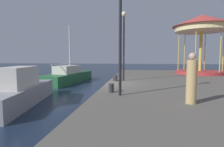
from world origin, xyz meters
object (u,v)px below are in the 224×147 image
at_px(lamp_post_mid_promenade, 124,34).
at_px(bollard_north, 115,78).
at_px(sailboat_green, 68,76).
at_px(carousel, 202,29).
at_px(person_mid_promenade, 191,80).
at_px(lamp_post_near_edge, 120,17).
at_px(motorboat_grey, 19,91).
at_px(bollard_south, 116,78).
at_px(bollard_center, 111,88).

relative_size(lamp_post_mid_promenade, bollard_north, 11.51).
bearing_deg(sailboat_green, carousel, 8.12).
bearing_deg(person_mid_promenade, lamp_post_near_edge, 157.49).
relative_size(motorboat_grey, bollard_south, 15.30).
bearing_deg(motorboat_grey, lamp_post_mid_promenade, 38.84).
xyz_separation_m(motorboat_grey, carousel, (11.97, 10.21, 4.35)).
relative_size(motorboat_grey, bollard_center, 15.30).
height_order(motorboat_grey, bollard_center, motorboat_grey).
distance_m(lamp_post_near_edge, bollard_center, 3.07).
bearing_deg(sailboat_green, bollard_center, -58.29).
xyz_separation_m(sailboat_green, bollard_north, (5.03, -4.43, 0.38)).
height_order(lamp_post_mid_promenade, bollard_south, lamp_post_mid_promenade).
bearing_deg(person_mid_promenade, bollard_south, 119.57).
distance_m(sailboat_green, lamp_post_mid_promenade, 7.88).
bearing_deg(bollard_center, carousel, 55.15).
bearing_deg(carousel, bollard_center, -124.85).
relative_size(lamp_post_near_edge, bollard_north, 11.77).
bearing_deg(bollard_center, lamp_post_mid_promenade, 86.24).
height_order(motorboat_grey, lamp_post_near_edge, lamp_post_near_edge).
height_order(carousel, bollard_north, carousel).
bearing_deg(lamp_post_near_edge, bollard_north, 99.06).
bearing_deg(bollard_north, person_mid_promenade, -60.82).
bearing_deg(lamp_post_near_edge, person_mid_promenade, -22.51).
bearing_deg(motorboat_grey, carousel, 40.48).
relative_size(lamp_post_near_edge, bollard_south, 11.77).
distance_m(motorboat_grey, bollard_center, 4.70).
xyz_separation_m(lamp_post_mid_promenade, person_mid_promenade, (2.68, -5.88, -2.31)).
xyz_separation_m(motorboat_grey, bollard_south, (4.45, 3.73, 0.30)).
distance_m(sailboat_green, person_mid_promenade, 13.27).
relative_size(bollard_center, person_mid_promenade, 0.23).
height_order(bollard_south, person_mid_promenade, person_mid_promenade).
bearing_deg(person_mid_promenade, bollard_north, 119.18).
xyz_separation_m(motorboat_grey, bollard_center, (4.68, -0.25, 0.30)).
height_order(lamp_post_mid_promenade, bollard_center, lamp_post_mid_promenade).
distance_m(carousel, bollard_center, 13.38).
bearing_deg(lamp_post_mid_promenade, bollard_center, -93.76).
relative_size(lamp_post_near_edge, bollard_center, 11.77).
bearing_deg(lamp_post_near_edge, bollard_center, 126.76).
xyz_separation_m(bollard_north, person_mid_promenade, (3.28, -5.87, 0.61)).
relative_size(sailboat_green, lamp_post_mid_promenade, 1.61).
height_order(motorboat_grey, bollard_south, motorboat_grey).
height_order(sailboat_green, bollard_south, sailboat_green).
bearing_deg(person_mid_promenade, motorboat_grey, 166.09).
bearing_deg(bollard_south, carousel, 40.78).
distance_m(carousel, person_mid_promenade, 13.31).
xyz_separation_m(carousel, bollard_north, (-7.61, -6.23, -4.05)).
bearing_deg(bollard_north, lamp_post_mid_promenade, 1.12).
bearing_deg(bollard_south, person_mid_promenade, -60.43).
bearing_deg(lamp_post_mid_promenade, person_mid_promenade, -65.54).
relative_size(sailboat_green, bollard_center, 18.49).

